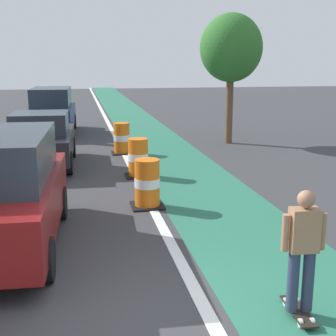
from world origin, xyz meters
TOP-DOWN VIEW (x-y plane):
  - ground_plane at (0.00, 0.00)m, footprint 100.00×100.00m
  - bike_lane_strip at (2.40, 12.00)m, footprint 2.50×80.00m
  - lane_divider_stripe at (0.90, 12.00)m, footprint 0.20×80.00m
  - skateboarder_on_lane at (2.05, -0.33)m, footprint 0.57×0.81m
  - parked_suv_nearest at (-1.99, 2.77)m, footprint 2.08×4.68m
  - parked_sedan_second at (-1.79, 9.29)m, footprint 2.02×4.15m
  - parked_suv_third at (-1.78, 16.14)m, footprint 2.07×4.68m
  - traffic_barrel_front at (0.81, 4.62)m, footprint 0.73×0.73m
  - traffic_barrel_mid at (0.97, 7.46)m, footprint 0.73×0.73m
  - traffic_barrel_back at (0.84, 10.90)m, footprint 0.73×0.73m
  - street_tree_sidewalk at (5.22, 12.22)m, footprint 2.40×2.40m

SIDE VIEW (x-z plane):
  - ground_plane at x=0.00m, z-range 0.00..0.00m
  - bike_lane_strip at x=2.40m, z-range 0.00..0.01m
  - lane_divider_stripe at x=0.90m, z-range 0.00..0.01m
  - traffic_barrel_front at x=0.81m, z-range -0.01..1.08m
  - traffic_barrel_mid at x=0.97m, z-range -0.01..1.08m
  - traffic_barrel_back at x=0.84m, z-range -0.01..1.08m
  - parked_sedan_second at x=-1.79m, z-range -0.02..1.68m
  - skateboarder_on_lane at x=2.05m, z-range 0.07..1.76m
  - parked_suv_nearest at x=-1.99m, z-range 0.02..2.06m
  - parked_suv_third at x=-1.78m, z-range 0.02..2.06m
  - street_tree_sidewalk at x=5.22m, z-range 1.17..6.17m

